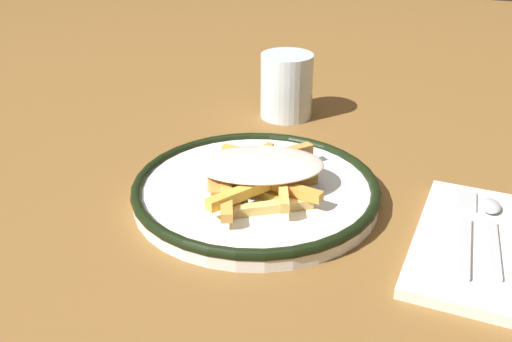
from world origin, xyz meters
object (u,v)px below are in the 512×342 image
object	(u,v)px
plate	(256,190)
water_glass	(287,86)
fries_heap	(256,174)
napkin	(492,248)
fork	(465,230)
spoon	(492,222)

from	to	relation	value
plate	water_glass	world-z (taller)	water_glass
fries_heap	napkin	world-z (taller)	fries_heap
napkin	water_glass	distance (m)	0.43
fries_heap	fork	world-z (taller)	fries_heap
water_glass	spoon	bearing A→B (deg)	-39.68
plate	water_glass	size ratio (longest dim) A/B	2.95
plate	spoon	distance (m)	0.27
fries_heap	napkin	size ratio (longest dim) A/B	0.90
water_glass	napkin	bearing A→B (deg)	-43.16
plate	fork	world-z (taller)	plate
fries_heap	water_glass	bearing A→B (deg)	99.43
fries_heap	spoon	size ratio (longest dim) A/B	1.35
fork	water_glass	size ratio (longest dim) A/B	1.76
spoon	water_glass	bearing A→B (deg)	140.32
napkin	fork	bearing A→B (deg)	156.61
fries_heap	spoon	distance (m)	0.26
spoon	water_glass	size ratio (longest dim) A/B	1.53
napkin	fork	distance (m)	0.03
spoon	water_glass	distance (m)	0.40
napkin	water_glass	size ratio (longest dim) A/B	2.29
plate	napkin	distance (m)	0.27
plate	spoon	world-z (taller)	plate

